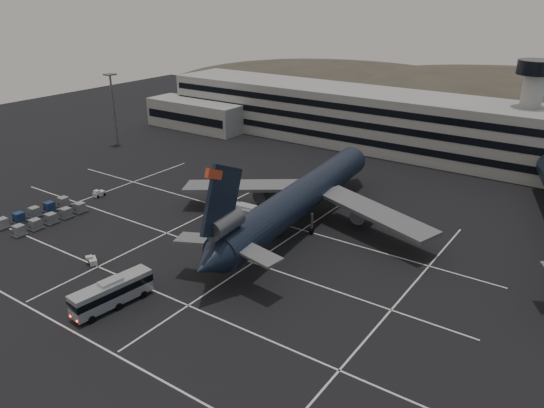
{
  "coord_description": "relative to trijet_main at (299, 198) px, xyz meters",
  "views": [
    {
      "loc": [
        54.19,
        -51.77,
        38.12
      ],
      "look_at": [
        8.12,
        14.61,
        5.0
      ],
      "focal_mm": 35.0,
      "sensor_mm": 36.0,
      "label": 1
    }
  ],
  "objects": [
    {
      "name": "tug_a",
      "position": [
        -39.78,
        -10.32,
        -4.64
      ],
      "size": [
        1.34,
        2.2,
        1.38
      ],
      "rotation": [
        0.0,
        0.0,
        0.02
      ],
      "color": "#BBBCB7",
      "rests_on": "ground"
    },
    {
      "name": "bus_far",
      "position": [
        -6.88,
        -5.55,
        -2.91
      ],
      "size": [
        12.28,
        3.75,
        4.28
      ],
      "rotation": [
        0.0,
        0.0,
        1.64
      ],
      "color": "#9DA0A5",
      "rests_on": "ground"
    },
    {
      "name": "bus_near",
      "position": [
        -6.55,
        -34.35,
        -3.12
      ],
      "size": [
        3.85,
        11.23,
        3.89
      ],
      "rotation": [
        0.0,
        0.0,
        -0.12
      ],
      "color": "#9DA0A5",
      "rests_on": "ground"
    },
    {
      "name": "terminal",
      "position": [
        -13.71,
        52.39,
        1.68
      ],
      "size": [
        125.0,
        26.0,
        24.0
      ],
      "color": "gray",
      "rests_on": "ground"
    },
    {
      "name": "uld_cluster",
      "position": [
        -38.53,
        -23.31,
        -4.35
      ],
      "size": [
        6.89,
        14.12,
        1.84
      ],
      "rotation": [
        0.0,
        0.0,
        -0.0
      ],
      "color": "#2D2D30",
      "rests_on": "ground"
    },
    {
      "name": "lane_markings",
      "position": [
        -9.81,
        -18.03,
        -5.24
      ],
      "size": [
        90.0,
        55.62,
        0.01
      ],
      "color": "silver",
      "rests_on": "ground"
    },
    {
      "name": "lightpole_left",
      "position": [
        -65.76,
        16.24,
        6.57
      ],
      "size": [
        2.4,
        2.4,
        18.28
      ],
      "color": "slate",
      "rests_on": "ground"
    },
    {
      "name": "trijet_main",
      "position": [
        0.0,
        0.0,
        0.0
      ],
      "size": [
        47.24,
        57.7,
        18.08
      ],
      "rotation": [
        0.0,
        0.0,
        0.1
      ],
      "color": "black",
      "rests_on": "ground"
    },
    {
      "name": "tug_b",
      "position": [
        -18.03,
        -28.65,
        -4.69
      ],
      "size": [
        2.28,
        1.98,
        1.26
      ],
      "rotation": [
        0.0,
        0.0,
        1.07
      ],
      "color": "#BBBCB7",
      "rests_on": "ground"
    },
    {
      "name": "ground",
      "position": [
        -10.76,
        -18.76,
        -5.25
      ],
      "size": [
        260.0,
        260.0,
        0.0
      ],
      "primitive_type": "plane",
      "color": "black",
      "rests_on": "ground"
    },
    {
      "name": "hills",
      "position": [
        7.23,
        151.24,
        -17.32
      ],
      "size": [
        352.0,
        180.0,
        44.0
      ],
      "color": "#38332B",
      "rests_on": "ground"
    }
  ]
}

